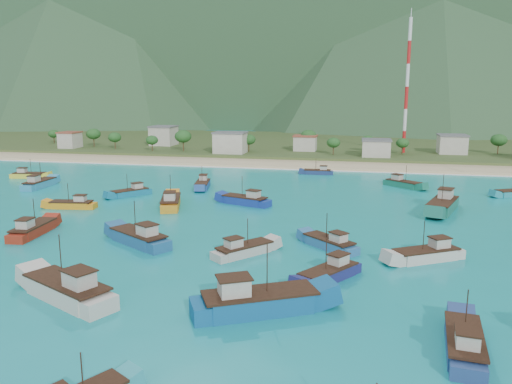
% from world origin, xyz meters
% --- Properties ---
extents(ground, '(600.00, 600.00, 0.00)m').
position_xyz_m(ground, '(0.00, 0.00, 0.00)').
color(ground, '#0C8389').
rests_on(ground, ground).
extents(beach, '(400.00, 18.00, 1.20)m').
position_xyz_m(beach, '(0.00, 79.00, 0.00)').
color(beach, beige).
rests_on(beach, ground).
extents(land, '(400.00, 110.00, 2.40)m').
position_xyz_m(land, '(0.00, 140.00, 0.00)').
color(land, '#385123').
rests_on(land, ground).
extents(surf_line, '(400.00, 2.50, 0.08)m').
position_xyz_m(surf_line, '(0.00, 69.50, 0.00)').
color(surf_line, white).
rests_on(surf_line, ground).
extents(village, '(210.10, 30.40, 7.49)m').
position_xyz_m(village, '(3.13, 102.96, 4.76)').
color(village, beige).
rests_on(village, ground).
extents(vegetation, '(279.02, 25.33, 8.18)m').
position_xyz_m(vegetation, '(-5.11, 102.93, 5.09)').
color(vegetation, '#235623').
rests_on(vegetation, ground).
extents(radio_tower, '(1.20, 1.20, 47.32)m').
position_xyz_m(radio_tower, '(34.57, 108.00, 25.26)').
color(radio_tower, red).
rests_on(radio_tower, ground).
extents(boat_0, '(8.57, 2.81, 5.01)m').
position_xyz_m(boat_0, '(7.51, 62.01, 0.52)').
color(boat_0, navy).
rests_on(boat_0, ground).
extents(boat_1, '(11.31, 6.64, 6.42)m').
position_xyz_m(boat_1, '(-3.98, 19.05, 0.77)').
color(boat_1, navy).
rests_on(boat_1, ground).
extents(boat_2, '(14.20, 10.02, 8.19)m').
position_xyz_m(boat_2, '(9.25, -32.01, 1.10)').
color(boat_2, '#0E558B').
rests_on(boat_2, ground).
extents(boat_3, '(12.25, 9.50, 7.20)m').
position_xyz_m(boat_3, '(-13.78, -11.86, 0.92)').
color(boat_3, '#1E5686').
rests_on(boat_3, ground).
extents(boat_6, '(8.27, 14.26, 8.09)m').
position_xyz_m(boat_6, '(35.84, 21.24, 1.08)').
color(boat_6, '#1C6B59').
rests_on(boat_6, ground).
extents(boat_7, '(4.28, 10.77, 6.19)m').
position_xyz_m(boat_7, '(29.47, -36.35, 0.73)').
color(boat_7, navy).
rests_on(boat_7, ground).
extents(boat_8, '(9.90, 4.09, 5.68)m').
position_xyz_m(boat_8, '(-70.20, 38.81, 0.64)').
color(boat_8, yellow).
rests_on(boat_8, ground).
extents(boat_9, '(9.68, 4.03, 5.55)m').
position_xyz_m(boat_9, '(-37.89, 8.33, 0.62)').
color(boat_9, orange).
rests_on(boat_9, ground).
extents(boat_11, '(8.43, 9.39, 5.78)m').
position_xyz_m(boat_11, '(3.32, -13.50, 0.66)').
color(boat_11, '#B4B0A3').
rests_on(boat_11, ground).
extents(boat_14, '(13.90, 9.58, 8.00)m').
position_xyz_m(boat_14, '(-12.54, -33.29, 1.06)').
color(boat_14, beige).
rests_on(boat_14, ground).
extents(boat_16, '(7.83, 9.29, 5.59)m').
position_xyz_m(boat_16, '(-31.87, 22.42, 0.62)').
color(boat_16, '#106F93').
rests_on(boat_16, ground).
extents(boat_17, '(6.99, 12.40, 7.03)m').
position_xyz_m(boat_17, '(-18.63, 13.58, 0.89)').
color(boat_17, orange).
rests_on(boat_17, ground).
extents(boat_18, '(9.50, 8.92, 5.95)m').
position_xyz_m(boat_18, '(30.07, 46.53, 0.69)').
color(boat_18, '#166C53').
rests_on(boat_18, ground).
extents(boat_19, '(7.98, 9.94, 5.89)m').
position_xyz_m(boat_19, '(16.22, -20.69, 0.68)').
color(boat_19, navy).
rests_on(boat_19, ground).
extents(boat_22, '(4.16, 11.01, 6.36)m').
position_xyz_m(boat_22, '(-33.46, -10.55, 0.76)').
color(boat_22, maroon).
rests_on(boat_22, ground).
extents(boat_23, '(9.17, 8.71, 5.77)m').
position_xyz_m(boat_23, '(15.41, -7.70, 0.66)').
color(boat_23, '#286499').
rests_on(boat_23, ground).
extents(boat_25, '(3.81, 11.29, 6.59)m').
position_xyz_m(boat_25, '(-58.73, 27.17, 0.80)').
color(boat_25, teal).
rests_on(boat_25, ground).
extents(boat_26, '(10.69, 8.13, 6.26)m').
position_xyz_m(boat_26, '(29.27, -10.34, 0.74)').
color(boat_26, beige).
rests_on(boat_26, ground).
extents(boat_27, '(4.90, 10.45, 5.94)m').
position_xyz_m(boat_27, '(-18.75, 35.20, 0.69)').
color(boat_27, '#254F97').
rests_on(boat_27, ground).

